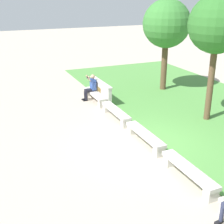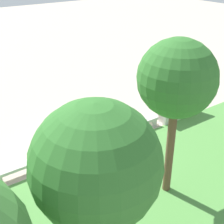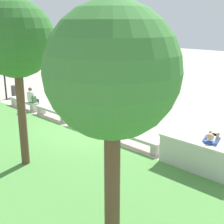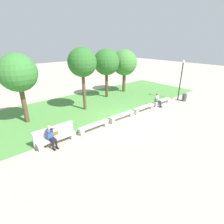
{
  "view_description": "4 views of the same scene",
  "coord_description": "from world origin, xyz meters",
  "views": [
    {
      "loc": [
        9.04,
        -5.22,
        5.23
      ],
      "look_at": [
        -1.46,
        -0.69,
        0.85
      ],
      "focal_mm": 50.0,
      "sensor_mm": 36.0,
      "label": 1
    },
    {
      "loc": [
        5.36,
        9.41,
        7.27
      ],
      "look_at": [
        -1.87,
        -0.79,
        0.88
      ],
      "focal_mm": 50.0,
      "sensor_mm": 36.0,
      "label": 2
    },
    {
      "loc": [
        -9.7,
        8.44,
        4.57
      ],
      "look_at": [
        -1.26,
        -0.19,
        1.05
      ],
      "focal_mm": 50.0,
      "sensor_mm": 36.0,
      "label": 3
    },
    {
      "loc": [
        -8.67,
        -8.84,
        5.71
      ],
      "look_at": [
        -1.17,
        -0.19,
        1.0
      ],
      "focal_mm": 28.0,
      "sensor_mm": 36.0,
      "label": 4
    }
  ],
  "objects": [
    {
      "name": "ground_plane",
      "position": [
        0.0,
        0.0,
        0.0
      ],
      "size": [
        80.0,
        80.0,
        0.0
      ],
      "primitive_type": "plane",
      "color": "#B2A593"
    },
    {
      "name": "grass_strip",
      "position": [
        0.0,
        4.38,
        0.01
      ],
      "size": [
        24.94,
        8.0,
        0.03
      ],
      "primitive_type": "cube",
      "color": "#518E42",
      "rests_on": "ground"
    },
    {
      "name": "bench_main",
      "position": [
        -5.3,
        0.0,
        0.31
      ],
      "size": [
        2.34,
        0.4,
        0.45
      ],
      "color": "beige",
      "rests_on": "ground"
    },
    {
      "name": "bench_near",
      "position": [
        -2.65,
        0.0,
        0.31
      ],
      "size": [
        2.34,
        0.4,
        0.45
      ],
      "color": "beige",
      "rests_on": "ground"
    },
    {
      "name": "bench_mid",
      "position": [
        0.0,
        0.0,
        0.31
      ],
      "size": [
        2.34,
        0.4,
        0.45
      ],
      "color": "beige",
      "rests_on": "ground"
    },
    {
      "name": "bench_far",
      "position": [
        2.65,
        0.0,
        0.31
      ],
      "size": [
        2.34,
        0.4,
        0.45
      ],
      "color": "beige",
      "rests_on": "ground"
    },
    {
      "name": "bench_end",
      "position": [
        5.3,
        0.0,
        0.31
      ],
      "size": [
        2.34,
        0.4,
        0.45
      ],
      "color": "beige",
      "rests_on": "ground"
    },
    {
      "name": "backrest_wall_with_plaque",
      "position": [
        -5.3,
        0.34,
        0.52
      ],
      "size": [
        2.51,
        0.24,
        1.01
      ],
      "color": "beige",
      "rests_on": "ground"
    },
    {
      "name": "person_photographer",
      "position": [
        -5.64,
        -0.08,
        0.74
      ],
      "size": [
        0.49,
        0.74,
        1.32
      ],
      "color": "black",
      "rests_on": "ground"
    },
    {
      "name": "person_distant",
      "position": [
        4.52,
        -0.07,
        0.67
      ],
      "size": [
        0.48,
        0.7,
        1.26
      ],
      "color": "black",
      "rests_on": "ground"
    },
    {
      "name": "backpack",
      "position": [
        4.36,
        -0.03,
        0.63
      ],
      "size": [
        0.28,
        0.24,
        0.43
      ],
      "color": "#4C7F47",
      "rests_on": "bench_end"
    },
    {
      "name": "tree_behind_wall",
      "position": [
        -5.69,
        4.33,
        3.64
      ],
      "size": [
        2.59,
        2.59,
        4.98
      ],
      "color": "brown",
      "rests_on": "ground"
    },
    {
      "name": "tree_left_background",
      "position": [
        -1.0,
        3.66,
        4.03
      ],
      "size": [
        2.35,
        2.35,
        5.25
      ],
      "color": "brown",
      "rests_on": "ground"
    },
    {
      "name": "tree_right_background",
      "position": [
        2.81,
        5.28,
        3.64
      ],
      "size": [
        2.6,
        2.6,
        4.97
      ],
      "color": "#4C3826",
      "rests_on": "ground"
    },
    {
      "name": "tree_far_back",
      "position": [
        5.72,
        5.61,
        3.35
      ],
      "size": [
        2.85,
        2.85,
        4.8
      ],
      "color": "brown",
      "rests_on": "ground"
    },
    {
      "name": "trash_bin",
      "position": [
        7.9,
        -0.89,
        0.38
      ],
      "size": [
        0.44,
        0.44,
        0.75
      ],
      "primitive_type": "cylinder",
      "color": "#4C4C51",
      "rests_on": "ground"
    },
    {
      "name": "lamp_post",
      "position": [
        7.83,
        -0.26,
        2.59
      ],
      "size": [
        0.28,
        0.28,
        3.97
      ],
      "color": "black",
      "rests_on": "ground"
    }
  ]
}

